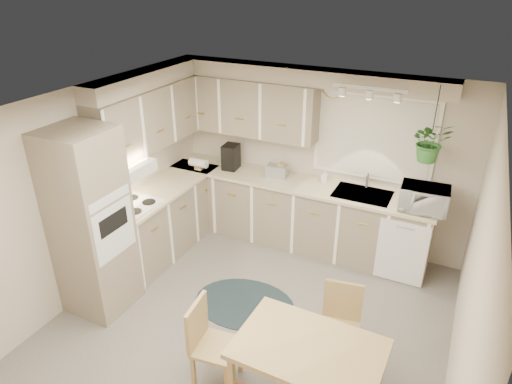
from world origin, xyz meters
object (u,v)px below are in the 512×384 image
at_px(chair_back, 339,329).
at_px(braided_rug, 245,303).
at_px(dining_table, 307,380).
at_px(microwave, 424,196).
at_px(chair_left, 216,345).

distance_m(chair_back, braided_rug, 1.32).
xyz_separation_m(dining_table, braided_rug, (-1.12, 1.03, -0.37)).
xyz_separation_m(chair_back, microwave, (0.43, 1.77, 0.71)).
height_order(dining_table, chair_left, chair_left).
xyz_separation_m(braided_rug, microwave, (1.63, 1.40, 1.12)).
height_order(dining_table, braided_rug, dining_table).
height_order(chair_left, microwave, microwave).
height_order(chair_back, braided_rug, chair_back).
xyz_separation_m(dining_table, chair_left, (-0.86, -0.04, 0.05)).
bearing_deg(dining_table, chair_left, -177.42).
bearing_deg(chair_back, dining_table, 73.80).
bearing_deg(braided_rug, dining_table, -42.46).
height_order(dining_table, microwave, microwave).
relative_size(chair_left, chair_back, 1.03).
height_order(chair_back, microwave, microwave).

